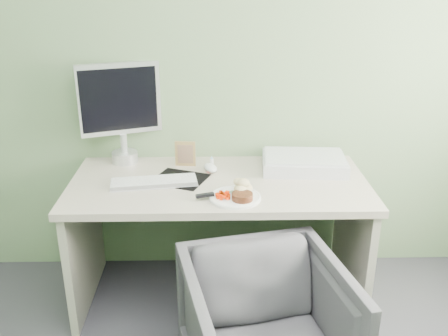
{
  "coord_description": "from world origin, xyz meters",
  "views": [
    {
      "loc": [
        -0.03,
        -0.84,
        1.8
      ],
      "look_at": [
        0.02,
        1.5,
        0.86
      ],
      "focal_mm": 40.0,
      "sensor_mm": 36.0,
      "label": 1
    }
  ],
  "objects_px": {
    "desk_chair": "(266,331)",
    "scanner": "(304,163)",
    "monitor": "(122,107)",
    "desk": "(219,211)",
    "plate": "(235,198)"
  },
  "relations": [
    {
      "from": "desk",
      "to": "plate",
      "type": "xyz_separation_m",
      "value": [
        0.08,
        -0.22,
        0.19
      ]
    },
    {
      "from": "desk",
      "to": "monitor",
      "type": "distance_m",
      "value": 0.81
    },
    {
      "from": "scanner",
      "to": "desk_chair",
      "type": "distance_m",
      "value": 1.02
    },
    {
      "from": "desk",
      "to": "plate",
      "type": "height_order",
      "value": "plate"
    },
    {
      "from": "desk",
      "to": "desk_chair",
      "type": "relative_size",
      "value": 2.29
    },
    {
      "from": "desk",
      "to": "desk_chair",
      "type": "bearing_deg",
      "value": -74.41
    },
    {
      "from": "desk",
      "to": "desk_chair",
      "type": "distance_m",
      "value": 0.77
    },
    {
      "from": "desk",
      "to": "desk_chair",
      "type": "xyz_separation_m",
      "value": [
        0.2,
        -0.7,
        -0.23
      ]
    },
    {
      "from": "plate",
      "to": "desk_chair",
      "type": "distance_m",
      "value": 0.65
    },
    {
      "from": "desk",
      "to": "monitor",
      "type": "height_order",
      "value": "monitor"
    },
    {
      "from": "plate",
      "to": "scanner",
      "type": "xyz_separation_m",
      "value": [
        0.41,
        0.38,
        0.03
      ]
    },
    {
      "from": "scanner",
      "to": "monitor",
      "type": "relative_size",
      "value": 0.8
    },
    {
      "from": "desk_chair",
      "to": "scanner",
      "type": "bearing_deg",
      "value": 59.0
    },
    {
      "from": "desk",
      "to": "scanner",
      "type": "xyz_separation_m",
      "value": [
        0.48,
        0.16,
        0.22
      ]
    },
    {
      "from": "scanner",
      "to": "desk_chair",
      "type": "height_order",
      "value": "scanner"
    }
  ]
}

